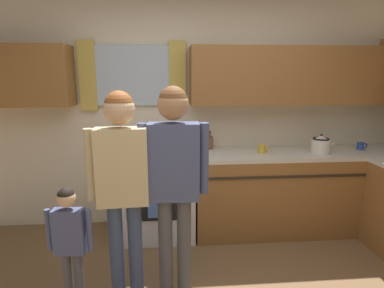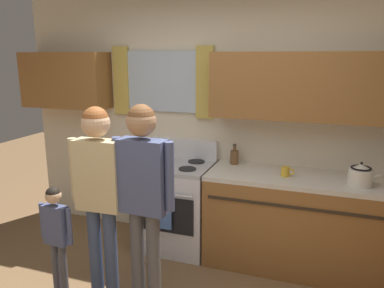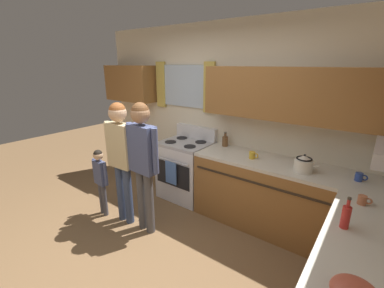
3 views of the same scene
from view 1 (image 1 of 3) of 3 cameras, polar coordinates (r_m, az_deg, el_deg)
name	(u,v)px [view 1 (image 1 of 3)]	position (r m, az deg, el deg)	size (l,w,h in m)	color
back_wall_unit	(203,99)	(3.47, 2.04, 8.24)	(4.60, 0.42, 2.60)	beige
kitchen_counter_run	(349,204)	(3.50, 27.01, -9.90)	(2.34, 2.13, 0.90)	brown
stove_oven	(159,193)	(3.39, -6.12, -8.96)	(0.74, 0.67, 1.10)	silver
bottle_squat_brown	(209,142)	(3.46, 3.22, 0.35)	(0.08, 0.08, 0.21)	brown
mug_cobalt_blue	(361,146)	(3.89, 28.74, -0.32)	(0.11, 0.07, 0.08)	#2D479E
mug_mustard_yellow	(262,149)	(3.35, 12.83, -0.88)	(0.12, 0.08, 0.09)	gold
stovetop_kettle	(321,144)	(3.53, 22.70, -0.04)	(0.27, 0.20, 0.21)	silver
adult_holding_child	(122,175)	(2.26, -12.74, -5.60)	(0.50, 0.22, 1.60)	#38476B
adult_in_plaid	(174,170)	(2.26, -3.37, -4.81)	(0.51, 0.22, 1.63)	#4C4C51
small_child	(70,236)	(2.42, -21.67, -15.50)	(0.32, 0.13, 0.96)	#4C4C56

